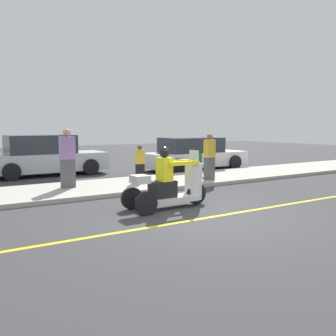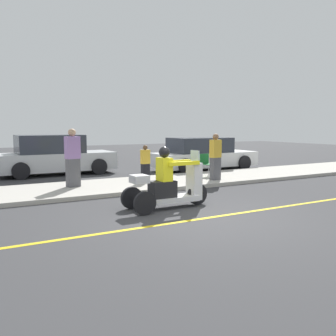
{
  "view_description": "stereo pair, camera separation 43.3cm",
  "coord_description": "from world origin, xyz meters",
  "px_view_note": "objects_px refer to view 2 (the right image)",
  "views": [
    {
      "loc": [
        -4.87,
        -6.17,
        1.96
      ],
      "look_at": [
        -0.15,
        1.26,
        0.97
      ],
      "focal_mm": 40.0,
      "sensor_mm": 36.0,
      "label": 1
    },
    {
      "loc": [
        -4.5,
        -6.39,
        1.96
      ],
      "look_at": [
        -0.15,
        1.26,
        0.97
      ],
      "focal_mm": 40.0,
      "sensor_mm": 36.0,
      "label": 2
    }
  ],
  "objects_px": {
    "folding_chair_set_back": "(207,162)",
    "parked_car_lot_right": "(203,155)",
    "spectator_with_child": "(145,164)",
    "motorcycle_trike": "(169,186)",
    "spectator_by_tree": "(73,159)",
    "parked_car_lot_far": "(54,156)",
    "spectator_mid_group": "(215,158)"
  },
  "relations": [
    {
      "from": "folding_chair_set_back",
      "to": "parked_car_lot_right",
      "type": "height_order",
      "value": "parked_car_lot_right"
    },
    {
      "from": "parked_car_lot_right",
      "to": "parked_car_lot_far",
      "type": "distance_m",
      "value": 6.34
    },
    {
      "from": "motorcycle_trike",
      "to": "parked_car_lot_right",
      "type": "relative_size",
      "value": 0.45
    },
    {
      "from": "parked_car_lot_far",
      "to": "folding_chair_set_back",
      "type": "bearing_deg",
      "value": -42.77
    },
    {
      "from": "motorcycle_trike",
      "to": "spectator_mid_group",
      "type": "height_order",
      "value": "spectator_mid_group"
    },
    {
      "from": "spectator_with_child",
      "to": "spectator_mid_group",
      "type": "distance_m",
      "value": 2.41
    },
    {
      "from": "motorcycle_trike",
      "to": "spectator_mid_group",
      "type": "bearing_deg",
      "value": 38.16
    },
    {
      "from": "spectator_by_tree",
      "to": "parked_car_lot_right",
      "type": "distance_m",
      "value": 6.94
    },
    {
      "from": "folding_chair_set_back",
      "to": "parked_car_lot_far",
      "type": "height_order",
      "value": "parked_car_lot_far"
    },
    {
      "from": "motorcycle_trike",
      "to": "spectator_with_child",
      "type": "height_order",
      "value": "motorcycle_trike"
    },
    {
      "from": "motorcycle_trike",
      "to": "parked_car_lot_far",
      "type": "relative_size",
      "value": 0.47
    },
    {
      "from": "spectator_with_child",
      "to": "parked_car_lot_right",
      "type": "xyz_separation_m",
      "value": [
        4.1,
        2.55,
        -0.02
      ]
    },
    {
      "from": "motorcycle_trike",
      "to": "parked_car_lot_right",
      "type": "height_order",
      "value": "motorcycle_trike"
    },
    {
      "from": "motorcycle_trike",
      "to": "spectator_by_tree",
      "type": "distance_m",
      "value": 3.82
    },
    {
      "from": "motorcycle_trike",
      "to": "spectator_with_child",
      "type": "xyz_separation_m",
      "value": [
        1.08,
        3.46,
        0.18
      ]
    },
    {
      "from": "spectator_by_tree",
      "to": "folding_chair_set_back",
      "type": "height_order",
      "value": "spectator_by_tree"
    },
    {
      "from": "spectator_with_child",
      "to": "spectator_mid_group",
      "type": "relative_size",
      "value": 0.77
    },
    {
      "from": "folding_chair_set_back",
      "to": "spectator_mid_group",
      "type": "bearing_deg",
      "value": -106.9
    },
    {
      "from": "folding_chair_set_back",
      "to": "spectator_with_child",
      "type": "bearing_deg",
      "value": -178.85
    },
    {
      "from": "spectator_mid_group",
      "to": "parked_car_lot_right",
      "type": "height_order",
      "value": "spectator_mid_group"
    },
    {
      "from": "spectator_with_child",
      "to": "folding_chair_set_back",
      "type": "bearing_deg",
      "value": 1.15
    },
    {
      "from": "spectator_with_child",
      "to": "spectator_by_tree",
      "type": "bearing_deg",
      "value": 177.62
    },
    {
      "from": "spectator_by_tree",
      "to": "spectator_mid_group",
      "type": "bearing_deg",
      "value": -11.46
    },
    {
      "from": "spectator_mid_group",
      "to": "parked_car_lot_right",
      "type": "relative_size",
      "value": 0.33
    },
    {
      "from": "parked_car_lot_right",
      "to": "folding_chair_set_back",
      "type": "bearing_deg",
      "value": -122.3
    },
    {
      "from": "spectator_by_tree",
      "to": "spectator_mid_group",
      "type": "height_order",
      "value": "spectator_by_tree"
    },
    {
      "from": "motorcycle_trike",
      "to": "folding_chair_set_back",
      "type": "height_order",
      "value": "motorcycle_trike"
    },
    {
      "from": "spectator_by_tree",
      "to": "parked_car_lot_far",
      "type": "bearing_deg",
      "value": 84.75
    },
    {
      "from": "folding_chair_set_back",
      "to": "parked_car_lot_far",
      "type": "distance_m",
      "value": 6.18
    },
    {
      "from": "spectator_mid_group",
      "to": "parked_car_lot_right",
      "type": "distance_m",
      "value": 3.86
    },
    {
      "from": "spectator_by_tree",
      "to": "parked_car_lot_right",
      "type": "relative_size",
      "value": 0.37
    },
    {
      "from": "motorcycle_trike",
      "to": "folding_chair_set_back",
      "type": "distance_m",
      "value": 5.03
    }
  ]
}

